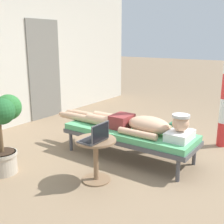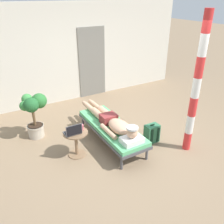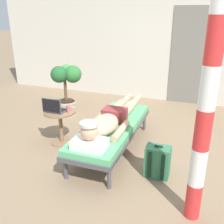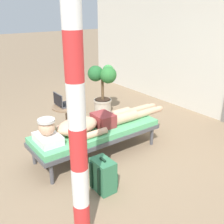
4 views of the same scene
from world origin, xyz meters
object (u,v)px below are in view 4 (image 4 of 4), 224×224
Objects in this scene: laptop at (62,103)px; drink_glass at (72,105)px; lounge_chair at (96,133)px; side_table at (67,116)px; potted_plant at (103,84)px; backpack at (103,175)px; porch_post at (76,106)px; person_reclining at (92,123)px.

laptop is 0.22m from drink_glass.
laptop reaches higher than lounge_chair.
laptop is at bearing -139.48° from side_table.
side_table is (-0.82, -0.04, 0.01)m from lounge_chair.
lounge_chair is at bearing -38.08° from potted_plant.
potted_plant reaches higher than backpack.
lounge_chair is 1.85m from porch_post.
person_reclining is 1.72m from porch_post.
backpack is at bearing -13.05° from side_table.
backpack is at bearing -10.86° from laptop.
laptop reaches higher than backpack.
lounge_chair is 4.52× the size of backpack.
porch_post is (2.04, -0.93, 0.98)m from side_table.
porch_post is at bearing -36.45° from person_reclining.
laptop is 0.31× the size of potted_plant.
side_table is at bearing 177.69° from person_reclining.
potted_plant is at bearing 111.20° from laptop.
side_table is 0.53× the size of potted_plant.
lounge_chair is at bearing 2.44° from drink_glass.
person_reclining is at bearing 156.28° from backpack.
laptop is at bearing -173.84° from lounge_chair.
drink_glass is 2.25m from porch_post.
side_table is at bearing -65.20° from potted_plant.
backpack is (0.76, -0.33, -0.32)m from person_reclining.
drink_glass is 1.24m from potted_plant.
backpack is 0.16× the size of porch_post.
backpack is at bearing -28.41° from lounge_chair.
backpack is at bearing -34.80° from potted_plant.
potted_plant is at bearing 141.92° from lounge_chair.
backpack is (1.42, -0.38, -0.38)m from drink_glass.
porch_post is at bearing -38.39° from potted_plant.
drink_glass is at bearing -177.56° from lounge_chair.
drink_glass is 1.52m from backpack.
person_reclining is 0.88m from laptop.
laptop is 2.77× the size of drink_glass.
side_table is 0.20× the size of porch_post.
side_table is 1.21m from potted_plant.
porch_post is (0.46, -0.57, 1.14)m from backpack.
lounge_chair is 3.66× the size of side_table.
drink_glass reaches higher than side_table.
potted_plant reaches higher than lounge_chair.
side_table is 4.68× the size of drink_glass.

